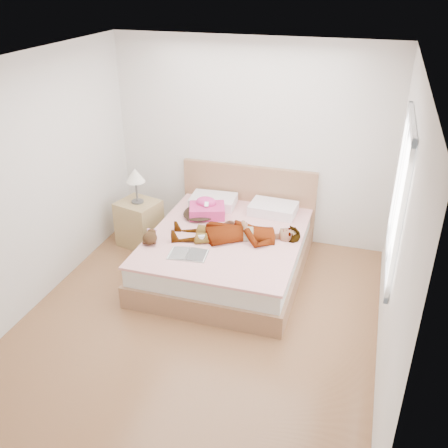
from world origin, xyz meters
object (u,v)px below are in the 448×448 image
at_px(magazine, 188,254).
at_px(coffee_mug, 202,238).
at_px(phone, 207,203).
at_px(woman, 237,230).
at_px(plush_toy, 150,237).
at_px(towel, 207,209).
at_px(bed, 229,248).
at_px(nightstand, 139,220).

xyz_separation_m(magazine, coffee_mug, (0.05, 0.32, 0.04)).
relative_size(phone, magazine, 0.22).
bearing_deg(woman, plush_toy, -80.52).
height_order(phone, towel, towel).
distance_m(bed, towel, 0.60).
height_order(bed, magazine, bed).
distance_m(bed, coffee_mug, 0.49).
height_order(bed, coffee_mug, bed).
bearing_deg(bed, magazine, -112.23).
xyz_separation_m(bed, nightstand, (-1.30, 0.24, 0.08)).
bearing_deg(plush_toy, bed, 34.46).
distance_m(coffee_mug, plush_toy, 0.58).
xyz_separation_m(magazine, plush_toy, (-0.50, 0.12, 0.07)).
height_order(woman, bed, bed).
bearing_deg(coffee_mug, magazine, -98.54).
bearing_deg(towel, bed, -40.58).
distance_m(phone, coffee_mug, 0.65).
xyz_separation_m(phone, towel, (-0.01, 0.05, -0.10)).
distance_m(bed, magazine, 0.75).
height_order(plush_toy, nightstand, nightstand).
relative_size(woman, towel, 2.85).
distance_m(phone, magazine, 0.96).
distance_m(magazine, plush_toy, 0.52).
bearing_deg(bed, phone, 142.69).
distance_m(bed, nightstand, 1.32).
xyz_separation_m(towel, coffee_mug, (0.16, -0.66, -0.05)).
relative_size(bed, towel, 3.96).
xyz_separation_m(towel, magazine, (0.12, -0.98, -0.08)).
bearing_deg(nightstand, towel, 5.29).
xyz_separation_m(plush_toy, nightstand, (-0.53, 0.77, -0.23)).
distance_m(woman, coffee_mug, 0.41).
bearing_deg(bed, towel, 139.42).
xyz_separation_m(woman, towel, (-0.51, 0.45, -0.01)).
distance_m(phone, bed, 0.63).
distance_m(phone, plush_toy, 0.91).
height_order(woman, magazine, woman).
relative_size(phone, bed, 0.05).
height_order(woman, phone, phone).
relative_size(phone, plush_toy, 0.36).
bearing_deg(coffee_mug, plush_toy, -160.51).
xyz_separation_m(bed, coffee_mug, (-0.22, -0.33, 0.28)).
height_order(coffee_mug, plush_toy, plush_toy).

